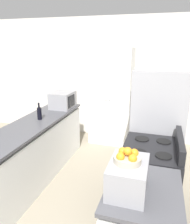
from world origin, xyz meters
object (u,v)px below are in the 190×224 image
stove (149,181)px  fruit_bowl (127,157)px  wine_bottle (39,113)px  pantry_cabinet (111,97)px  microwave (63,100)px  toaster_oven (128,177)px  refrigerator (157,128)px

stove → fruit_bowl: 1.14m
wine_bottle → fruit_bowl: (1.57, -1.33, 0.19)m
pantry_cabinet → wine_bottle: 1.71m
pantry_cabinet → wine_bottle: size_ratio=7.49×
microwave → fruit_bowl: bearing=-53.7°
stove → microwave: size_ratio=2.34×
pantry_cabinet → fruit_bowl: (0.78, -2.85, 0.21)m
stove → toaster_oven: toaster_oven is taller
stove → refrigerator: (0.03, 0.79, 0.39)m
wine_bottle → fruit_bowl: size_ratio=1.24×
fruit_bowl → wine_bottle: bearing=139.6°
wine_bottle → fruit_bowl: 2.07m
stove → wine_bottle: bearing=164.3°
refrigerator → pantry_cabinet: bearing=128.8°
stove → toaster_oven: size_ratio=2.63×
refrigerator → fruit_bowl: 1.68m
microwave → refrigerator: bearing=-13.7°
microwave → toaster_oven: bearing=-53.5°
fruit_bowl → microwave: bearing=126.3°
pantry_cabinet → wine_bottle: bearing=-117.4°
pantry_cabinet → microwave: bearing=-132.3°
wine_bottle → toaster_oven: (1.58, -1.33, 0.02)m
refrigerator → toaster_oven: size_ratio=4.20×
refrigerator → wine_bottle: bearing=-170.2°
refrigerator → toaster_oven: bearing=-96.3°
wine_bottle → refrigerator: bearing=9.8°
wine_bottle → toaster_oven: 2.07m
microwave → wine_bottle: microwave is taller
pantry_cabinet → fruit_bowl: pantry_cabinet is taller
microwave → wine_bottle: (-0.06, -0.72, -0.04)m
stove → wine_bottle: wine_bottle is taller
stove → wine_bottle: (-1.72, 0.48, 0.55)m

